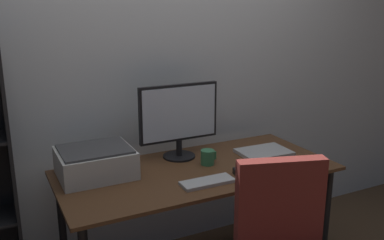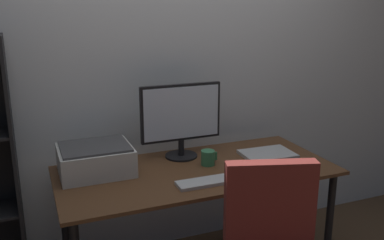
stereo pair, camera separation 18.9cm
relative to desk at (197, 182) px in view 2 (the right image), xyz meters
name	(u,v)px [view 2 (the right image)]	position (x,y,z in m)	size (l,w,h in m)	color
back_wall	(166,61)	(0.00, 0.53, 0.64)	(6.40, 0.10, 2.60)	silver
desk	(197,182)	(0.00, 0.00, 0.00)	(1.59, 0.73, 0.74)	#56351E
monitor	(181,116)	(-0.01, 0.22, 0.34)	(0.51, 0.20, 0.46)	black
keyboard	(204,182)	(-0.05, -0.21, 0.09)	(0.29, 0.11, 0.02)	#B7BABC
mouse	(238,174)	(0.17, -0.20, 0.10)	(0.06, 0.10, 0.03)	black
coffee_mug	(208,158)	(0.09, 0.03, 0.13)	(0.10, 0.08, 0.09)	#387F51
laptop	(267,154)	(0.50, 0.03, 0.09)	(0.32, 0.23, 0.02)	#B7BABC
printer	(95,159)	(-0.55, 0.16, 0.16)	(0.40, 0.34, 0.16)	silver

